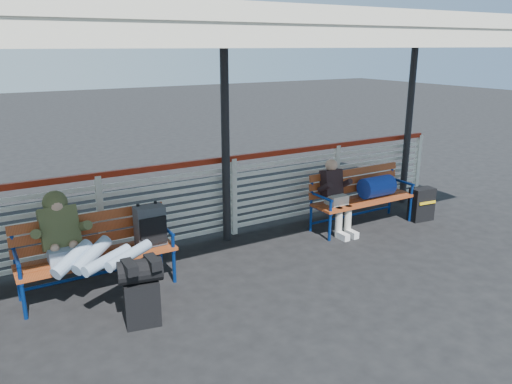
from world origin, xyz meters
TOP-DOWN VIEW (x-y plane):
  - ground at (0.00, 0.00)m, footprint 60.00×60.00m
  - fence at (0.00, 1.90)m, footprint 12.08×0.08m
  - canopy at (-0.00, 0.87)m, footprint 12.60×3.60m
  - luggage_stack at (-0.07, 0.06)m, footprint 0.48×0.33m
  - bench_left at (-0.04, 1.09)m, footprint 1.80×0.56m
  - bench_right at (4.06, 1.17)m, footprint 1.80×0.56m
  - traveler_man at (-0.41, 0.75)m, footprint 0.94×1.64m
  - companion_person at (3.39, 1.16)m, footprint 0.32×0.66m
  - suitcase_side at (4.99, 0.86)m, footprint 0.42×0.28m

SIDE VIEW (x-z plane):
  - ground at x=0.00m, z-range 0.00..0.00m
  - suitcase_side at x=4.99m, z-range 0.00..0.55m
  - luggage_stack at x=-0.07m, z-range 0.03..0.77m
  - bench_right at x=4.06m, z-range 0.13..1.05m
  - companion_person at x=3.39m, z-range 0.02..1.17m
  - bench_left at x=-0.04m, z-range 0.13..1.09m
  - fence at x=0.00m, z-range 0.04..1.28m
  - traveler_man at x=-0.41m, z-range 0.29..1.06m
  - canopy at x=0.00m, z-range 1.46..4.62m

